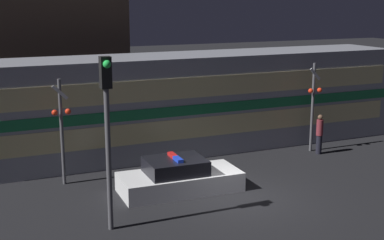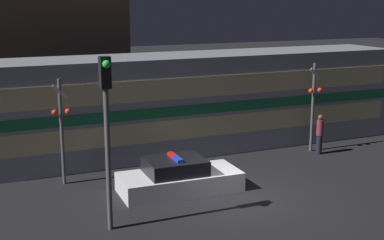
# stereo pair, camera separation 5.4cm
# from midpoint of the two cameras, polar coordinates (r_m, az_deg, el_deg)

# --- Properties ---
(ground_plane) EXTENTS (120.00, 120.00, 0.00)m
(ground_plane) POSITION_cam_midpoint_polar(r_m,az_deg,el_deg) (18.73, 4.95, -8.28)
(ground_plane) COLOR black
(train) EXTENTS (19.12, 3.21, 4.33)m
(train) POSITION_cam_midpoint_polar(r_m,az_deg,el_deg) (24.32, 0.96, 1.99)
(train) COLOR gray
(train) RESTS_ON ground_plane
(police_car) EXTENTS (4.36, 2.00, 1.32)m
(police_car) POSITION_cam_midpoint_polar(r_m,az_deg,el_deg) (19.16, -1.50, -6.18)
(police_car) COLOR silver
(police_car) RESTS_ON ground_plane
(pedestrian) EXTENTS (0.30, 0.30, 1.78)m
(pedestrian) POSITION_cam_midpoint_polar(r_m,az_deg,el_deg) (24.22, 13.38, -1.44)
(pedestrian) COLOR black
(pedestrian) RESTS_ON ground_plane
(crossing_signal_near) EXTENTS (0.69, 0.30, 3.98)m
(crossing_signal_near) POSITION_cam_midpoint_polar(r_m,az_deg,el_deg) (24.31, 12.74, 1.80)
(crossing_signal_near) COLOR #4C4C51
(crossing_signal_near) RESTS_ON ground_plane
(crossing_signal_far) EXTENTS (0.69, 0.30, 3.94)m
(crossing_signal_far) POSITION_cam_midpoint_polar(r_m,az_deg,el_deg) (19.95, -13.81, -0.70)
(crossing_signal_far) COLOR #4C4C51
(crossing_signal_far) RESTS_ON ground_plane
(traffic_light_corner) EXTENTS (0.30, 0.46, 5.16)m
(traffic_light_corner) POSITION_cam_midpoint_polar(r_m,az_deg,el_deg) (15.41, -9.13, 0.12)
(traffic_light_corner) COLOR #4C4C51
(traffic_light_corner) RESTS_ON ground_plane
(building_left) EXTENTS (7.93, 4.30, 8.97)m
(building_left) POSITION_cam_midpoint_polar(r_m,az_deg,el_deg) (30.65, -15.07, 8.17)
(building_left) COLOR brown
(building_left) RESTS_ON ground_plane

